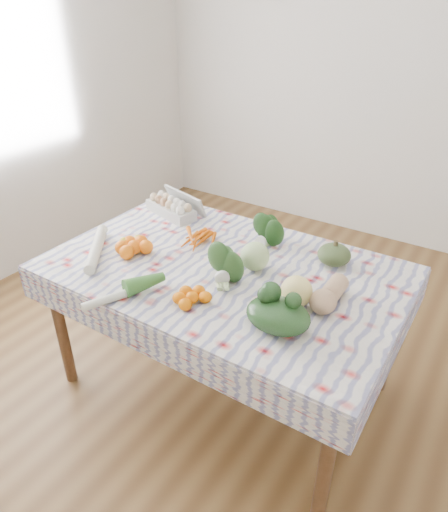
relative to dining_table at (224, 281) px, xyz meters
The scene contains 17 objects.
ground 0.68m from the dining_table, ahead, with size 4.50×4.50×0.00m, color brown.
wall_back 2.36m from the dining_table, 90.00° to the left, with size 4.00×0.04×2.80m, color silver.
dining_table is the anchor object (origin of this frame).
tablecloth 0.08m from the dining_table, ahead, with size 1.66×1.06×0.01m, color silver.
egg_carton 0.67m from the dining_table, 150.93° to the left, with size 0.34×0.13×0.09m, color #BBBCB6.
carrot_bunch 0.28m from the dining_table, 149.73° to the left, with size 0.22×0.20×0.04m, color #D65908.
kale_bunch 0.34m from the dining_table, 77.99° to the left, with size 0.16×0.14×0.14m, color #183B14.
kabocha_squash 0.54m from the dining_table, 35.61° to the left, with size 0.16×0.16×0.10m, color #3B4F28.
cabbage 0.21m from the dining_table, 24.97° to the left, with size 0.14×0.14×0.14m, color #B6DD8B.
butternut_squash 0.55m from the dining_table, ahead, with size 0.11×0.24×0.11m, color tan.
orange_cluster 0.48m from the dining_table, 162.58° to the right, with size 0.23×0.23×0.08m, color orange.
broccoli 0.18m from the dining_table, 63.97° to the right, with size 0.17×0.17×0.12m, color #285220.
mandarin_cluster 0.34m from the dining_table, 81.75° to the right, with size 0.19×0.19×0.06m, color orange.
grapefruit 0.45m from the dining_table, 12.83° to the right, with size 0.13×0.13×0.13m, color #F2DE79.
spinach_bag 0.52m from the dining_table, 32.39° to the right, with size 0.26×0.21×0.11m, color black.
daikon 0.65m from the dining_table, 156.28° to the right, with size 0.05×0.05×0.38m, color beige.
leek 0.51m from the dining_table, 116.35° to the right, with size 0.04×0.04×0.36m, color silver.
Camera 1 is at (1.01, -1.56, 1.89)m, focal length 32.00 mm.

